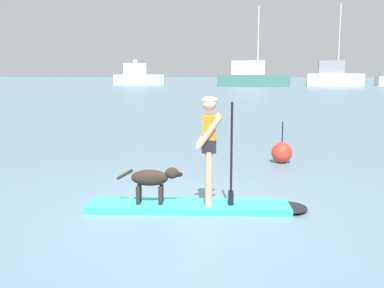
{
  "coord_description": "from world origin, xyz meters",
  "views": [
    {
      "loc": [
        0.48,
        -6.97,
        2.16
      ],
      "look_at": [
        0.0,
        1.0,
        0.9
      ],
      "focal_mm": 42.55,
      "sensor_mm": 36.0,
      "label": 1
    }
  ],
  "objects_px": {
    "moored_boat_outer": "(138,77)",
    "moored_boat_starboard": "(334,76)",
    "moored_boat_port": "(252,77)",
    "person_paddler": "(210,142)",
    "dog": "(153,179)",
    "marker_buoy": "(282,152)",
    "paddleboard": "(203,207)"
  },
  "relations": [
    {
      "from": "dog",
      "to": "person_paddler",
      "type": "bearing_deg",
      "value": 1.36
    },
    {
      "from": "marker_buoy",
      "to": "moored_boat_outer",
      "type": "bearing_deg",
      "value": 102.87
    },
    {
      "from": "moored_boat_starboard",
      "to": "moored_boat_port",
      "type": "bearing_deg",
      "value": -162.73
    },
    {
      "from": "person_paddler",
      "to": "moored_boat_outer",
      "type": "distance_m",
      "value": 74.94
    },
    {
      "from": "moored_boat_outer",
      "to": "moored_boat_starboard",
      "type": "relative_size",
      "value": 0.71
    },
    {
      "from": "person_paddler",
      "to": "moored_boat_port",
      "type": "height_order",
      "value": "moored_boat_port"
    },
    {
      "from": "paddleboard",
      "to": "marker_buoy",
      "type": "height_order",
      "value": "marker_buoy"
    },
    {
      "from": "paddleboard",
      "to": "moored_boat_outer",
      "type": "bearing_deg",
      "value": 100.88
    },
    {
      "from": "moored_boat_port",
      "to": "moored_boat_starboard",
      "type": "distance_m",
      "value": 13.77
    },
    {
      "from": "moored_boat_outer",
      "to": "moored_boat_starboard",
      "type": "distance_m",
      "value": 33.14
    },
    {
      "from": "moored_boat_port",
      "to": "marker_buoy",
      "type": "relative_size",
      "value": 11.89
    },
    {
      "from": "moored_boat_port",
      "to": "moored_boat_starboard",
      "type": "xyz_separation_m",
      "value": [
        13.15,
        4.09,
        0.06
      ]
    },
    {
      "from": "moored_boat_starboard",
      "to": "marker_buoy",
      "type": "xyz_separation_m",
      "value": [
        -16.59,
        -63.2,
        -1.28
      ]
    },
    {
      "from": "dog",
      "to": "paddleboard",
      "type": "bearing_deg",
      "value": 1.36
    },
    {
      "from": "person_paddler",
      "to": "moored_boat_outer",
      "type": "relative_size",
      "value": 0.19
    },
    {
      "from": "paddleboard",
      "to": "moored_boat_port",
      "type": "distance_m",
      "value": 63.26
    },
    {
      "from": "dog",
      "to": "moored_boat_port",
      "type": "relative_size",
      "value": 0.09
    },
    {
      "from": "moored_boat_starboard",
      "to": "marker_buoy",
      "type": "relative_size",
      "value": 12.72
    },
    {
      "from": "paddleboard",
      "to": "dog",
      "type": "distance_m",
      "value": 0.91
    },
    {
      "from": "paddleboard",
      "to": "person_paddler",
      "type": "relative_size",
      "value": 2.06
    },
    {
      "from": "dog",
      "to": "marker_buoy",
      "type": "distance_m",
      "value": 4.7
    },
    {
      "from": "paddleboard",
      "to": "moored_boat_port",
      "type": "xyz_separation_m",
      "value": [
        5.21,
        63.03,
        1.42
      ]
    },
    {
      "from": "moored_boat_starboard",
      "to": "moored_boat_outer",
      "type": "bearing_deg",
      "value": 168.78
    },
    {
      "from": "dog",
      "to": "moored_boat_starboard",
      "type": "bearing_deg",
      "value": 74.08
    },
    {
      "from": "moored_boat_port",
      "to": "moored_boat_outer",
      "type": "bearing_deg",
      "value": 151.44
    },
    {
      "from": "person_paddler",
      "to": "dog",
      "type": "xyz_separation_m",
      "value": [
        -0.9,
        -0.02,
        -0.59
      ]
    },
    {
      "from": "dog",
      "to": "moored_boat_starboard",
      "type": "distance_m",
      "value": 69.82
    },
    {
      "from": "moored_boat_port",
      "to": "moored_boat_starboard",
      "type": "height_order",
      "value": "moored_boat_starboard"
    },
    {
      "from": "person_paddler",
      "to": "dog",
      "type": "distance_m",
      "value": 1.08
    },
    {
      "from": "moored_boat_port",
      "to": "dog",
      "type": "bearing_deg",
      "value": -95.44
    },
    {
      "from": "moored_boat_outer",
      "to": "person_paddler",
      "type": "bearing_deg",
      "value": -79.03
    },
    {
      "from": "person_paddler",
      "to": "moored_boat_outer",
      "type": "xyz_separation_m",
      "value": [
        -14.26,
        73.57,
        0.33
      ]
    }
  ]
}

